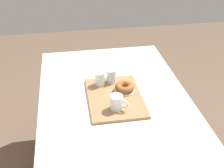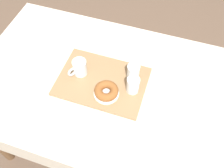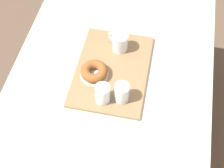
# 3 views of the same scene
# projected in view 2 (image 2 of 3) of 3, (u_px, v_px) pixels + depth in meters

# --- Properties ---
(ground_plane) EXTENTS (6.00, 6.00, 0.00)m
(ground_plane) POSITION_uv_depth(u_px,v_px,m) (105.00, 137.00, 1.93)
(ground_plane) COLOR brown
(dining_table) EXTENTS (1.41, 0.91, 0.74)m
(dining_table) POSITION_uv_depth(u_px,v_px,m) (103.00, 91.00, 1.40)
(dining_table) COLOR beige
(dining_table) RESTS_ON ground
(serving_tray) EXTENTS (0.46, 0.33, 0.02)m
(serving_tray) POSITION_uv_depth(u_px,v_px,m) (102.00, 82.00, 1.31)
(serving_tray) COLOR olive
(serving_tray) RESTS_ON dining_table
(tea_mug_left) EXTENTS (0.08, 0.10, 0.09)m
(tea_mug_left) POSITION_uv_depth(u_px,v_px,m) (80.00, 68.00, 1.30)
(tea_mug_left) COLOR white
(tea_mug_left) RESTS_ON serving_tray
(water_glass_near) EXTENTS (0.06, 0.06, 0.09)m
(water_glass_near) POSITION_uv_depth(u_px,v_px,m) (133.00, 86.00, 1.24)
(water_glass_near) COLOR white
(water_glass_near) RESTS_ON serving_tray
(water_glass_far) EXTENTS (0.06, 0.06, 0.09)m
(water_glass_far) POSITION_uv_depth(u_px,v_px,m) (133.00, 73.00, 1.29)
(water_glass_far) COLOR white
(water_glass_far) RESTS_ON serving_tray
(donut_plate_left) EXTENTS (0.13, 0.13, 0.01)m
(donut_plate_left) POSITION_uv_depth(u_px,v_px,m) (106.00, 93.00, 1.26)
(donut_plate_left) COLOR white
(donut_plate_left) RESTS_ON serving_tray
(sugar_donut_left) EXTENTS (0.12, 0.12, 0.04)m
(sugar_donut_left) POSITION_uv_depth(u_px,v_px,m) (106.00, 91.00, 1.24)
(sugar_donut_left) COLOR brown
(sugar_donut_left) RESTS_ON donut_plate_left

